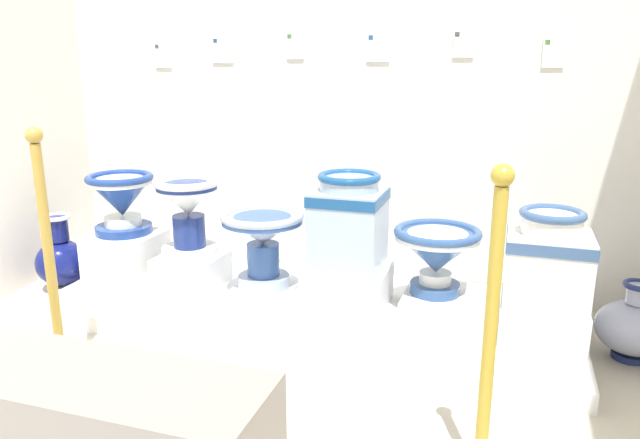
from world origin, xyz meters
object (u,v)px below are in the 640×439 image
antique_toilet_squat_floral (437,251)px  info_placard_sixth (554,52)px  antique_toilet_slender_white (188,207)px  plinth_block_squat_floral (434,302)px  decorative_vase_corner (633,327)px  stanchion_post_near_right (485,398)px  info_placard_third (295,45)px  info_placard_fourth (378,47)px  plinth_block_tall_cobalt (126,255)px  plinth_block_pale_glazed (542,318)px  info_placard_first (163,54)px  plinth_block_slender_white (192,270)px  museum_bench (66,428)px  info_placard_second (222,49)px  antique_toilet_rightmost (263,235)px  antique_toilet_leftmost (349,219)px  decorative_vase_spare (61,260)px  antique_toilet_pale_glazed (548,256)px  info_placard_fifth (463,43)px  stanchion_post_near_left (55,303)px  antique_toilet_tall_cobalt (121,197)px  plinth_block_leftmost (348,285)px

antique_toilet_squat_floral → info_placard_sixth: (0.46, 0.46, 0.92)m
antique_toilet_slender_white → plinth_block_squat_floral: (1.30, 0.05, -0.39)m
antique_toilet_squat_floral → decorative_vase_corner: size_ratio=1.17×
info_placard_sixth → stanchion_post_near_right: (-0.17, -1.55, -1.02)m
info_placard_third → info_placard_fourth: bearing=0.0°
plinth_block_tall_cobalt → plinth_block_pale_glazed: (2.21, -0.08, -0.05)m
info_placard_first → stanchion_post_near_right: info_placard_first is taller
plinth_block_slender_white → info_placard_fourth: size_ratio=2.15×
antique_toilet_squat_floral → museum_bench: 1.74m
info_placard_first → info_placard_second: (0.40, 0.00, 0.03)m
antique_toilet_rightmost → antique_toilet_leftmost: bearing=7.7°
antique_toilet_rightmost → decorative_vase_spare: size_ratio=0.95×
info_placard_sixth → antique_toilet_pale_glazed: bearing=-87.1°
plinth_block_pale_glazed → info_placard_fifth: (-0.46, 0.58, 1.19)m
info_placard_fifth → museum_bench: info_placard_fifth is taller
stanchion_post_near_left → stanchion_post_near_right: bearing=-4.7°
info_placard_sixth → stanchion_post_near_right: info_placard_sixth is taller
antique_toilet_leftmost → info_placard_fifth: 1.07m
info_placard_fifth → info_placard_fourth: bearing=180.0°
plinth_block_pale_glazed → museum_bench: bearing=-135.5°
plinth_block_tall_cobalt → antique_toilet_tall_cobalt: (-0.00, 0.00, 0.33)m
antique_toilet_rightmost → info_placard_fifth: (0.89, 0.55, 0.94)m
antique_toilet_rightmost → plinth_block_pale_glazed: antique_toilet_rightmost is taller
info_placard_first → info_placard_third: info_placard_third is taller
plinth_block_tall_cobalt → info_placard_second: (0.40, 0.50, 1.12)m
antique_toilet_leftmost → decorative_vase_corner: bearing=-0.9°
antique_toilet_rightmost → antique_toilet_pale_glazed: 1.35m
info_placard_second → info_placard_fifth: info_placard_fifth is taller
decorative_vase_spare → antique_toilet_pale_glazed: bearing=0.6°
antique_toilet_slender_white → info_placard_first: info_placard_first is taller
antique_toilet_rightmost → decorative_vase_corner: bearing=1.3°
antique_toilet_pale_glazed → decorative_vase_spare: antique_toilet_pale_glazed is taller
info_placard_fifth → plinth_block_squat_floral: bearing=-93.4°
antique_toilet_leftmost → info_placard_fifth: size_ratio=3.34×
info_placard_fifth → stanchion_post_near_left: 2.25m
decorative_vase_spare → museum_bench: size_ratio=0.35×
plinth_block_leftmost → museum_bench: bearing=-108.1°
antique_toilet_leftmost → info_placard_first: (-1.29, 0.49, 0.79)m
info_placard_sixth → stanchion_post_near_right: bearing=-96.4°
plinth_block_pale_glazed → stanchion_post_near_right: bearing=-101.9°
antique_toilet_tall_cobalt → info_placard_first: 0.92m
info_placard_third → plinth_block_pale_glazed: bearing=-23.0°
plinth_block_slender_white → info_placard_sixth: 2.16m
antique_toilet_leftmost → info_placard_sixth: info_placard_sixth is taller
info_placard_first → info_placard_third: size_ratio=1.02×
info_placard_first → decorative_vase_corner: size_ratio=0.43×
info_placard_sixth → decorative_vase_spare: info_placard_sixth is taller
antique_toilet_tall_cobalt → info_placard_third: 1.27m
info_placard_fifth → decorative_vase_spare: info_placard_fifth is taller
plinth_block_squat_floral → plinth_block_pale_glazed: 0.50m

